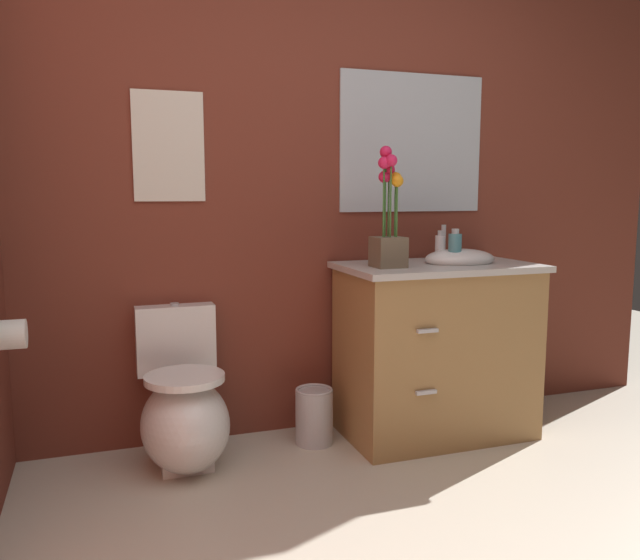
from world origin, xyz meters
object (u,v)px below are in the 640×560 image
(wall_poster, at_px, (169,147))
(lotion_bottle, at_px, (440,248))
(toilet_paper_roll, at_px, (10,335))
(toilet, at_px, (184,412))
(flower_vase, at_px, (389,226))
(trash_bin, at_px, (314,416))
(vanity_cabinet, at_px, (436,347))
(soap_bottle, at_px, (455,248))
(wall_mirror, at_px, (412,143))

(wall_poster, bearing_deg, lotion_bottle, -8.63)
(toilet_paper_roll, bearing_deg, toilet, 16.98)
(flower_vase, height_order, lotion_bottle, flower_vase)
(lotion_bottle, relative_size, trash_bin, 0.57)
(toilet, relative_size, vanity_cabinet, 0.67)
(soap_bottle, bearing_deg, wall_mirror, 101.55)
(trash_bin, relative_size, toilet_paper_roll, 2.47)
(toilet, xyz_separation_m, wall_poster, (-0.00, 0.27, 1.16))
(lotion_bottle, distance_m, wall_mirror, 0.57)
(vanity_cabinet, xyz_separation_m, toilet_paper_roll, (-1.88, -0.17, 0.24))
(soap_bottle, xyz_separation_m, toilet_paper_roll, (-1.94, -0.13, -0.25))
(vanity_cabinet, relative_size, soap_bottle, 6.06)
(toilet, xyz_separation_m, toilet_paper_roll, (-0.64, -0.20, 0.44))
(trash_bin, height_order, toilet_paper_roll, toilet_paper_roll)
(toilet, bearing_deg, flower_vase, -4.22)
(wall_mirror, bearing_deg, vanity_cabinet, -89.47)
(flower_vase, bearing_deg, wall_poster, 160.34)
(vanity_cabinet, height_order, soap_bottle, vanity_cabinet)
(soap_bottle, height_order, lotion_bottle, soap_bottle)
(wall_poster, relative_size, wall_mirror, 0.62)
(lotion_bottle, xyz_separation_m, wall_poster, (-1.30, 0.20, 0.48))
(lotion_bottle, bearing_deg, wall_poster, 171.37)
(toilet, bearing_deg, wall_poster, 90.00)
(lotion_bottle, bearing_deg, vanity_cabinet, -122.98)
(flower_vase, distance_m, wall_mirror, 0.60)
(flower_vase, relative_size, toilet_paper_roll, 5.03)
(vanity_cabinet, distance_m, wall_mirror, 1.05)
(wall_poster, height_order, toilet_paper_roll, wall_poster)
(wall_mirror, bearing_deg, trash_bin, -160.01)
(toilet_paper_roll, bearing_deg, soap_bottle, 3.87)
(trash_bin, distance_m, wall_mirror, 1.47)
(flower_vase, distance_m, toilet_paper_roll, 1.63)
(lotion_bottle, height_order, wall_poster, wall_poster)
(trash_bin, height_order, wall_mirror, wall_mirror)
(toilet, distance_m, wall_poster, 1.19)
(vanity_cabinet, height_order, lotion_bottle, vanity_cabinet)
(vanity_cabinet, distance_m, wall_poster, 1.59)
(toilet, height_order, lotion_bottle, lotion_bottle)
(soap_bottle, relative_size, wall_poster, 0.35)
(toilet, bearing_deg, toilet_paper_roll, -163.02)
(wall_poster, xyz_separation_m, wall_mirror, (1.23, 0.00, 0.05))
(vanity_cabinet, bearing_deg, lotion_bottle, 57.02)
(wall_poster, bearing_deg, vanity_cabinet, -13.40)
(soap_bottle, xyz_separation_m, trash_bin, (-0.68, 0.11, -0.80))
(toilet, distance_m, vanity_cabinet, 1.25)
(toilet, distance_m, trash_bin, 0.63)
(lotion_bottle, height_order, trash_bin, lotion_bottle)
(toilet, height_order, trash_bin, toilet)
(wall_poster, bearing_deg, wall_mirror, 0.00)
(wall_poster, distance_m, wall_mirror, 1.23)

